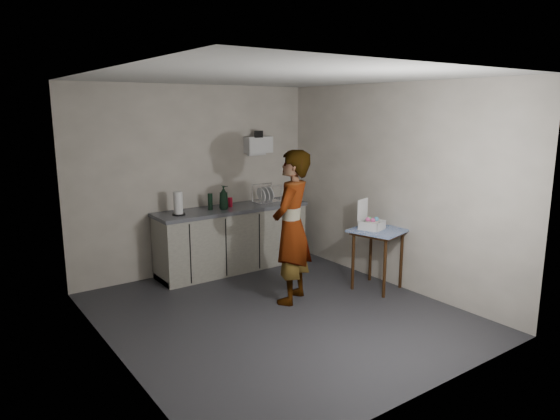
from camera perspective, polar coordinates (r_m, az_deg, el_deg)
ground at (r=5.77m, az=-0.18°, el=-11.76°), size 4.00×4.00×0.00m
wall_back at (r=7.08m, az=-9.56°, el=3.42°), size 3.60×0.02×2.60m
wall_right at (r=6.57m, az=12.66°, el=2.68°), size 0.02×4.00×2.60m
wall_left at (r=4.61m, az=-18.66°, el=-1.38°), size 0.02×4.00×2.60m
ceiling at (r=5.30m, az=-0.20°, el=14.93°), size 3.60×4.00×0.01m
kitchen_counter at (r=7.19m, az=-5.44°, el=-3.45°), size 2.24×0.62×0.91m
wall_shelf at (r=7.46m, az=-2.48°, el=7.43°), size 0.42×0.18×0.37m
side_table at (r=6.44m, az=11.16°, el=-3.05°), size 0.74×0.74×0.79m
standing_man at (r=5.87m, az=1.34°, el=-1.98°), size 0.80×0.73×1.82m
soap_bottle at (r=6.91m, az=-6.46°, el=1.43°), size 0.18×0.18×0.33m
soda_can at (r=7.10m, az=-5.73°, el=0.90°), size 0.07×0.07×0.13m
dark_bottle at (r=6.92m, az=-7.98°, el=0.97°), size 0.07×0.07×0.23m
paper_towel at (r=6.64m, az=-11.55°, el=0.67°), size 0.17×0.17×0.31m
dish_rack at (r=7.41m, az=-1.60°, el=1.36°), size 0.38×0.29×0.27m
bakery_box at (r=6.39m, az=10.34°, el=-1.41°), size 0.34×0.35×0.37m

